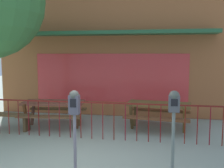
% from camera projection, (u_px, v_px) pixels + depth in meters
% --- Properties ---
extents(pub_storefront, '(8.31, 1.24, 5.86)m').
position_uv_depth(pub_storefront, '(111.00, 34.00, 9.27)').
color(pub_storefront, brown).
rests_on(pub_storefront, ground).
extents(patio_fence_front, '(7.00, 0.04, 0.97)m').
position_uv_depth(patio_fence_front, '(92.00, 114.00, 6.71)').
color(patio_fence_front, maroon).
rests_on(patio_fence_front, ground).
extents(picnic_table_left, '(1.94, 1.55, 0.79)m').
position_uv_depth(picnic_table_left, '(54.00, 107.00, 7.84)').
color(picnic_table_left, brown).
rests_on(picnic_table_left, ground).
extents(picnic_table_right, '(1.95, 1.57, 0.79)m').
position_uv_depth(picnic_table_right, '(158.00, 109.00, 7.58)').
color(picnic_table_right, brown).
rests_on(picnic_table_right, ground).
extents(patio_bench, '(1.41, 0.36, 0.48)m').
position_uv_depth(patio_bench, '(9.00, 118.00, 7.54)').
color(patio_bench, brown).
rests_on(patio_bench, ground).
extents(parking_meter_near, '(0.18, 0.17, 1.58)m').
position_uv_depth(parking_meter_near, '(174.00, 112.00, 4.33)').
color(parking_meter_near, slate).
rests_on(parking_meter_near, ground).
extents(parking_meter_far, '(0.18, 0.17, 1.55)m').
position_uv_depth(parking_meter_far, '(74.00, 110.00, 4.61)').
color(parking_meter_far, gray).
rests_on(parking_meter_far, ground).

